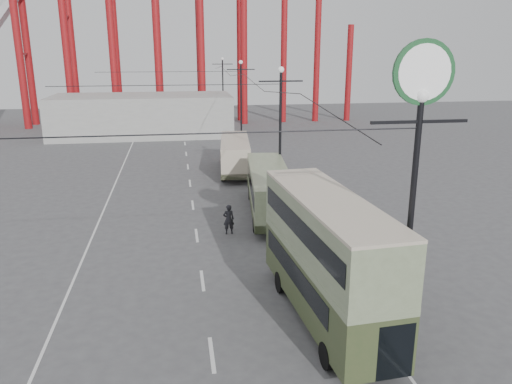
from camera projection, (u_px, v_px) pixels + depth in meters
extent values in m
plane|color=#48484A|center=(233.00, 323.00, 19.81)|extent=(160.00, 160.00, 0.00)
cube|color=silver|center=(191.00, 193.00, 37.70)|extent=(0.15, 82.00, 0.01)
cube|color=silver|center=(272.00, 186.00, 39.62)|extent=(0.12, 120.00, 0.01)
cube|color=silver|center=(111.00, 193.00, 37.73)|extent=(0.12, 120.00, 0.01)
cylinder|color=black|center=(409.00, 236.00, 16.58)|extent=(0.20, 0.20, 9.00)
cylinder|color=black|center=(399.00, 347.00, 17.75)|extent=(0.44, 0.44, 0.50)
cube|color=black|center=(419.00, 122.00, 15.54)|extent=(3.20, 0.10, 0.10)
sphere|color=white|center=(422.00, 96.00, 15.32)|extent=(0.44, 0.44, 0.44)
cylinder|color=#1C542A|center=(424.00, 72.00, 15.12)|extent=(2.00, 0.12, 2.00)
cylinder|color=white|center=(424.00, 72.00, 15.12)|extent=(1.70, 0.16, 1.70)
cylinder|color=black|center=(280.00, 134.00, 36.52)|extent=(0.20, 0.20, 9.00)
cylinder|color=black|center=(279.00, 190.00, 37.69)|extent=(0.44, 0.44, 0.50)
cube|color=black|center=(281.00, 81.00, 35.47)|extent=(3.20, 0.10, 0.10)
sphere|color=white|center=(281.00, 70.00, 35.25)|extent=(0.44, 0.44, 0.44)
cylinder|color=black|center=(241.00, 103.00, 57.40)|extent=(0.20, 0.20, 9.00)
cylinder|color=black|center=(241.00, 140.00, 58.57)|extent=(0.44, 0.44, 0.50)
cube|color=black|center=(241.00, 69.00, 56.35)|extent=(3.20, 0.10, 0.10)
sphere|color=white|center=(241.00, 62.00, 56.13)|extent=(0.44, 0.44, 0.44)
cylinder|color=black|center=(223.00, 89.00, 78.28)|extent=(0.20, 0.20, 9.00)
cylinder|color=black|center=(223.00, 116.00, 79.45)|extent=(0.44, 0.44, 0.50)
cube|color=black|center=(222.00, 64.00, 77.24)|extent=(3.20, 0.10, 0.10)
sphere|color=white|center=(222.00, 59.00, 77.02)|extent=(0.44, 0.44, 0.44)
cylinder|color=maroon|center=(20.00, 61.00, 66.20)|extent=(1.00, 1.00, 18.00)
cylinder|color=maroon|center=(29.00, 60.00, 69.99)|extent=(1.00, 1.00, 18.00)
cylinder|color=maroon|center=(64.00, 26.00, 65.87)|extent=(1.00, 1.00, 27.00)
cylinder|color=maroon|center=(70.00, 27.00, 69.67)|extent=(1.00, 1.00, 27.00)
cylinder|color=maroon|center=(284.00, 16.00, 70.98)|extent=(0.90, 0.90, 30.00)
cylinder|color=maroon|center=(317.00, 46.00, 72.84)|extent=(0.90, 0.90, 22.00)
cylinder|color=maroon|center=(349.00, 74.00, 74.70)|extent=(0.90, 0.90, 14.00)
cube|color=gray|center=(143.00, 115.00, 62.83)|extent=(22.00, 10.00, 5.00)
cube|color=#354324|center=(326.00, 283.00, 19.68)|extent=(3.08, 9.67, 2.09)
cube|color=black|center=(326.00, 274.00, 19.56)|extent=(2.98, 7.78, 0.86)
cube|color=#6F7C5B|center=(327.00, 256.00, 19.36)|extent=(3.10, 9.67, 0.29)
cube|color=#6F7C5B|center=(328.00, 227.00, 19.03)|extent=(3.08, 9.67, 2.09)
cube|color=black|center=(328.00, 224.00, 19.00)|extent=(3.08, 9.10, 0.81)
cube|color=#C2B49C|center=(329.00, 199.00, 18.72)|extent=(3.10, 9.67, 0.11)
cylinder|color=black|center=(280.00, 282.00, 22.24)|extent=(0.34, 0.97, 0.95)
cylinder|color=black|center=(326.00, 277.00, 22.72)|extent=(0.34, 0.97, 0.95)
cylinder|color=black|center=(327.00, 356.00, 16.89)|extent=(0.34, 0.97, 0.95)
cylinder|color=black|center=(385.00, 347.00, 17.37)|extent=(0.34, 0.97, 0.95)
cube|color=#6F7C5B|center=(269.00, 189.00, 32.69)|extent=(3.52, 10.82, 2.32)
cube|color=black|center=(269.00, 183.00, 32.58)|extent=(3.43, 9.67, 0.92)
cube|color=#354324|center=(269.00, 202.00, 32.94)|extent=(3.55, 10.82, 0.48)
cube|color=#6F7C5B|center=(269.00, 170.00, 32.35)|extent=(3.54, 10.82, 0.15)
cylinder|color=black|center=(251.00, 194.00, 35.84)|extent=(0.37, 0.99, 0.97)
cylinder|color=black|center=(281.00, 193.00, 35.95)|extent=(0.37, 0.99, 0.97)
cylinder|color=black|center=(255.00, 223.00, 29.72)|extent=(0.37, 0.99, 0.97)
cylinder|color=black|center=(292.00, 223.00, 29.83)|extent=(0.37, 0.99, 0.97)
cube|color=#C2B49C|center=(235.00, 154.00, 43.68)|extent=(3.32, 9.64, 2.27)
cube|color=black|center=(235.00, 150.00, 43.58)|extent=(3.24, 8.51, 0.90)
cube|color=#354324|center=(235.00, 164.00, 43.93)|extent=(3.35, 9.64, 0.47)
cube|color=#C2B49C|center=(235.00, 140.00, 43.35)|extent=(3.34, 9.64, 0.15)
cylinder|color=black|center=(223.00, 161.00, 46.31)|extent=(0.36, 0.97, 0.94)
cylinder|color=black|center=(246.00, 161.00, 46.42)|extent=(0.36, 0.97, 0.94)
cylinder|color=black|center=(223.00, 175.00, 41.23)|extent=(0.36, 0.97, 0.94)
cylinder|color=black|center=(249.00, 175.00, 41.34)|extent=(0.36, 0.97, 0.94)
imported|color=black|center=(229.00, 219.00, 29.19)|extent=(0.68, 0.47, 1.79)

